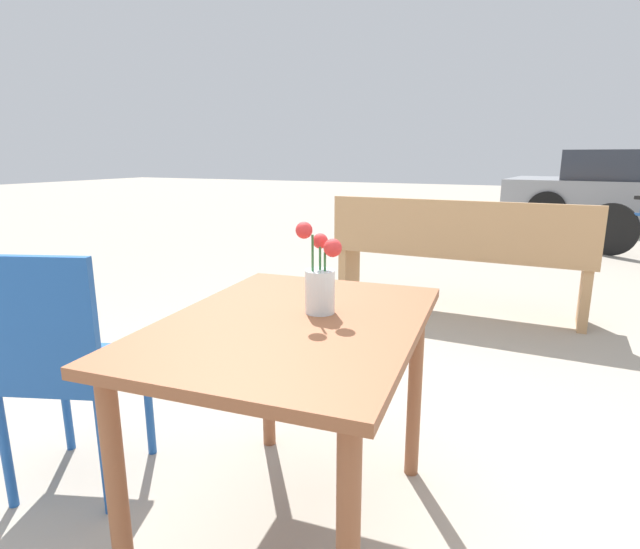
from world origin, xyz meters
TOP-DOWN VIEW (x-y plane):
  - ground_plane at (0.00, 0.00)m, footprint 40.00×40.00m
  - table_front at (0.00, -0.00)m, footprint 0.79×1.02m
  - flower_vase at (0.04, 0.09)m, footprint 0.12×0.12m
  - cafe_chair at (-0.79, -0.16)m, footprint 0.51×0.51m
  - bench_near at (0.03, 2.48)m, footprint 1.86×0.38m
  - parked_car at (1.83, 8.40)m, footprint 4.01×2.18m

SIDE VIEW (x-z plane):
  - ground_plane at x=0.00m, z-range 0.00..0.00m
  - bench_near at x=0.03m, z-range 0.05..0.90m
  - cafe_chair at x=-0.79m, z-range 0.06..0.93m
  - parked_car at x=1.83m, z-range -0.03..1.22m
  - table_front at x=0.00m, z-range 0.25..0.95m
  - flower_vase at x=0.04m, z-range 0.66..0.93m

